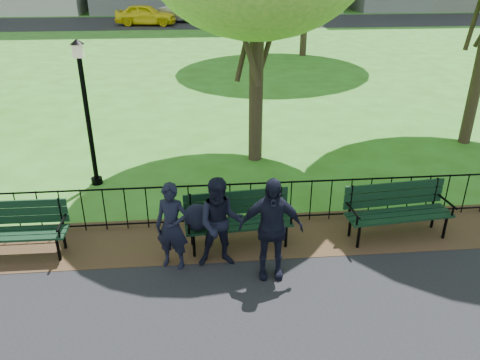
{
  "coord_description": "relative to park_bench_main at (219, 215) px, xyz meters",
  "views": [
    {
      "loc": [
        -0.35,
        -6.01,
        4.78
      ],
      "look_at": [
        0.35,
        1.5,
        1.2
      ],
      "focal_mm": 35.0,
      "sensor_mm": 36.0,
      "label": 1
    }
  ],
  "objects": [
    {
      "name": "ground",
      "position": [
        0.05,
        -1.18,
        -0.68
      ],
      "size": [
        120.0,
        120.0,
        0.0
      ],
      "primitive_type": "plane",
      "color": "#34661A"
    },
    {
      "name": "dirt_strip",
      "position": [
        0.05,
        0.32,
        -0.67
      ],
      "size": [
        60.0,
        1.6,
        0.01
      ],
      "primitive_type": "cube",
      "color": "#3C2D18",
      "rests_on": "ground"
    },
    {
      "name": "far_street",
      "position": [
        0.05,
        33.82,
        -0.68
      ],
      "size": [
        70.0,
        9.0,
        0.01
      ],
      "primitive_type": "cube",
      "color": "black",
      "rests_on": "ground"
    },
    {
      "name": "iron_fence",
      "position": [
        0.05,
        0.82,
        -0.18
      ],
      "size": [
        24.06,
        0.06,
        1.0
      ],
      "color": "black",
      "rests_on": "ground"
    },
    {
      "name": "park_bench_main",
      "position": [
        0.0,
        0.0,
        0.0
      ],
      "size": [
        1.96,
        0.76,
        1.09
      ],
      "rotation": [
        0.0,
        0.0,
        0.09
      ],
      "color": "black",
      "rests_on": "ground"
    },
    {
      "name": "park_bench_left_a",
      "position": [
        -3.62,
        0.16,
        -0.07
      ],
      "size": [
        1.9,
        0.61,
        1.07
      ],
      "rotation": [
        0.0,
        0.0,
        -0.01
      ],
      "color": "black",
      "rests_on": "ground"
    },
    {
      "name": "park_bench_right_a",
      "position": [
        3.32,
        0.15,
        -0.04
      ],
      "size": [
        2.02,
        0.79,
        1.12
      ],
      "rotation": [
        0.0,
        0.0,
        0.09
      ],
      "color": "black",
      "rests_on": "ground"
    },
    {
      "name": "lamppost",
      "position": [
        -2.73,
        2.98,
        1.11
      ],
      "size": [
        0.3,
        0.3,
        3.3
      ],
      "color": "black",
      "rests_on": "ground"
    },
    {
      "name": "person_left",
      "position": [
        -0.81,
        -0.47,
        0.1
      ],
      "size": [
        0.65,
        0.53,
        1.54
      ],
      "primitive_type": "imported",
      "rotation": [
        0.0,
        0.0,
        -0.33
      ],
      "color": "black",
      "rests_on": "asphalt_path"
    },
    {
      "name": "person_mid",
      "position": [
        -0.0,
        -0.5,
        0.13
      ],
      "size": [
        0.79,
        0.41,
        1.61
      ],
      "primitive_type": "imported",
      "rotation": [
        0.0,
        0.0,
        -0.01
      ],
      "color": "black",
      "rests_on": "asphalt_path"
    },
    {
      "name": "person_right",
      "position": [
        0.78,
        -0.86,
        0.21
      ],
      "size": [
        1.06,
        0.51,
        1.76
      ],
      "primitive_type": "imported",
      "rotation": [
        0.0,
        0.0,
        -0.09
      ],
      "color": "black",
      "rests_on": "asphalt_path"
    },
    {
      "name": "taxi",
      "position": [
        -4.11,
        32.08,
        0.13
      ],
      "size": [
        4.91,
        2.53,
        1.6
      ],
      "primitive_type": "imported",
      "rotation": [
        0.0,
        0.0,
        1.43
      ],
      "color": "yellow",
      "rests_on": "far_street"
    },
    {
      "name": "sedan_silver",
      "position": [
        -0.61,
        33.72,
        0.16
      ],
      "size": [
        5.25,
        2.5,
        1.66
      ],
      "primitive_type": "imported",
      "rotation": [
        0.0,
        0.0,
        1.42
      ],
      "color": "#A8AAB0",
      "rests_on": "far_street"
    },
    {
      "name": "sedan_dark",
      "position": [
        4.14,
        33.06,
        0.02
      ],
      "size": [
        5.16,
        3.69,
        1.39
      ],
      "primitive_type": "imported",
      "rotation": [
        0.0,
        0.0,
        1.98
      ],
      "color": "black",
      "rests_on": "far_street"
    }
  ]
}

